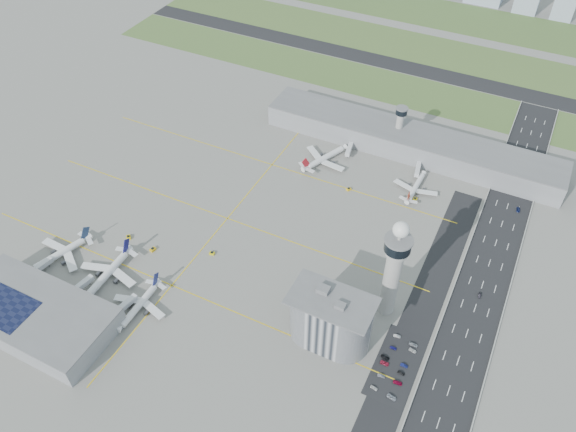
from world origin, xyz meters
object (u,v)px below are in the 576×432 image
at_px(airplane_far_a, 326,155).
at_px(control_tower, 394,266).
at_px(car_lot_11, 413,345).
at_px(tug_4, 349,189).
at_px(car_lot_5, 397,336).
at_px(airplane_near_c, 138,303).
at_px(admin_building, 330,319).
at_px(airplane_far_b, 416,184).
at_px(car_lot_2, 385,363).
at_px(tug_1, 128,237).
at_px(car_lot_0, 374,388).
at_px(jet_bridge_near_1, 73,294).
at_px(car_lot_1, 381,376).
at_px(car_hw_4, 514,152).
at_px(tug_2, 153,249).
at_px(tug_0, 61,248).
at_px(airplane_near_a, 58,251).
at_px(tug_3, 212,253).
at_px(car_lot_10, 413,350).
at_px(car_hw_2, 518,210).
at_px(car_lot_8, 401,373).
at_px(car_hw_1, 480,295).
at_px(jet_bridge_near_0, 31,275).
at_px(car_lot_3, 385,357).
at_px(jet_bridge_near_2, 116,314).
at_px(jet_bridge_far_0, 351,145).
at_px(car_lot_7, 398,383).
at_px(car_lot_6, 392,397).
at_px(airplane_near_b, 107,271).
at_px(secondary_tower, 400,124).
at_px(car_lot_4, 393,348).

bearing_deg(airplane_far_a, control_tower, -118.50).
bearing_deg(car_lot_11, tug_4, 37.96).
bearing_deg(car_lot_5, airplane_near_c, 100.25).
xyz_separation_m(car_lot_5, car_lot_11, (9.06, -1.30, 0.05)).
xyz_separation_m(admin_building, airplane_near_c, (-97.95, -29.22, -10.02)).
bearing_deg(airplane_far_b, car_lot_2, -167.37).
relative_size(tug_1, car_lot_0, 0.90).
distance_m(admin_building, jet_bridge_near_1, 141.07).
distance_m(car_lot_1, car_hw_4, 211.33).
distance_m(airplane_far_b, tug_2, 172.81).
xyz_separation_m(tug_0, car_lot_2, (197.13, 12.75, -0.26)).
xyz_separation_m(airplane_near_a, tug_3, (77.52, 41.88, -4.89)).
xyz_separation_m(jet_bridge_near_1, car_hw_4, (190.81, 239.65, -2.20)).
xyz_separation_m(airplane_far_b, tug_4, (-39.39, -19.63, -4.10)).
bearing_deg(car_lot_10, car_hw_2, -3.27).
xyz_separation_m(airplane_near_a, car_lot_8, (201.81, 16.34, -5.13)).
relative_size(tug_2, car_hw_1, 0.87).
xyz_separation_m(jet_bridge_near_0, tug_4, (130.79, 150.13, -1.99)).
distance_m(tug_4, car_lot_3, 127.27).
relative_size(jet_bridge_near_2, car_lot_3, 3.22).
bearing_deg(tug_1, tug_0, 178.01).
distance_m(jet_bridge_near_0, jet_bridge_far_0, 224.66).
bearing_deg(car_lot_7, car_lot_0, 124.20).
height_order(airplane_far_b, jet_bridge_near_2, airplane_far_b).
bearing_deg(airplane_near_a, control_tower, 123.69).
bearing_deg(car_lot_3, car_hw_1, -25.22).
bearing_deg(car_lot_6, airplane_near_a, 100.58).
bearing_deg(car_lot_10, tug_3, 94.25).
distance_m(jet_bridge_far_0, tug_4, 45.73).
relative_size(airplane_far_b, car_hw_2, 7.64).
bearing_deg(car_hw_2, car_hw_4, 94.81).
bearing_deg(airplane_near_a, car_lot_3, 114.64).
bearing_deg(airplane_far_a, airplane_near_b, 179.44).
distance_m(control_tower, tug_2, 143.05).
bearing_deg(secondary_tower, car_lot_3, -73.06).
bearing_deg(tug_3, admin_building, 64.79).
bearing_deg(car_lot_2, car_hw_1, -26.41).
xyz_separation_m(airplane_near_c, jet_bridge_far_0, (47.96, 183.21, -2.44)).
xyz_separation_m(airplane_near_a, car_lot_7, (201.96, 10.55, -5.11)).
bearing_deg(jet_bridge_near_0, airplane_far_b, -35.07).
xyz_separation_m(jet_bridge_near_1, car_hw_1, (198.17, 100.34, -2.21)).
bearing_deg(car_lot_3, airplane_far_b, 14.53).
relative_size(airplane_near_b, car_lot_11, 9.50).
xyz_separation_m(jet_bridge_far_0, car_lot_4, (81.80, -145.71, -2.27)).
xyz_separation_m(jet_bridge_near_0, jet_bridge_near_1, (30.00, 0.00, 0.00)).
relative_size(control_tower, tug_1, 19.40).
distance_m(car_lot_5, car_lot_7, 26.65).
distance_m(tug_3, car_lot_3, 116.36).
relative_size(secondary_tower, car_lot_11, 7.06).
height_order(car_lot_0, car_lot_5, car_lot_0).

